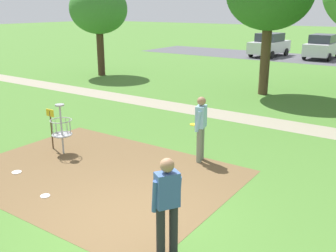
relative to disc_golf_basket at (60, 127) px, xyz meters
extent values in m
plane|color=#47752D|center=(3.81, -1.69, -0.75)|extent=(160.00, 160.00, 0.00)
cube|color=brown|center=(1.80, -0.45, -0.75)|extent=(6.34, 4.71, 0.01)
cylinder|color=#9E9EA3|center=(0.06, -0.01, -0.08)|extent=(0.05, 0.05, 1.35)
cylinder|color=#9E9EA3|center=(0.06, -0.01, 0.62)|extent=(0.24, 0.24, 0.04)
torus|color=#9E9EA3|center=(0.06, -0.01, 0.20)|extent=(0.58, 0.58, 0.02)
torus|color=#9E9EA3|center=(0.06, -0.01, -0.20)|extent=(0.55, 0.55, 0.03)
cylinder|color=#9E9EA3|center=(0.06, -0.01, -0.22)|extent=(0.48, 0.48, 0.02)
cylinder|color=gray|center=(0.30, -0.01, 0.00)|extent=(0.01, 0.01, 0.40)
cylinder|color=gray|center=(0.25, 0.13, 0.00)|extent=(0.01, 0.01, 0.40)
cylinder|color=gray|center=(0.13, 0.22, 0.00)|extent=(0.01, 0.01, 0.40)
cylinder|color=gray|center=(-0.01, 0.22, 0.00)|extent=(0.01, 0.01, 0.40)
cylinder|color=gray|center=(-0.13, 0.13, 0.00)|extent=(0.01, 0.01, 0.40)
cylinder|color=gray|center=(-0.18, -0.01, 0.00)|extent=(0.01, 0.01, 0.40)
cylinder|color=gray|center=(-0.13, -0.15, 0.00)|extent=(0.01, 0.01, 0.40)
cylinder|color=gray|center=(-0.01, -0.24, 0.00)|extent=(0.01, 0.01, 0.40)
cylinder|color=gray|center=(0.13, -0.24, 0.00)|extent=(0.01, 0.01, 0.40)
cylinder|color=gray|center=(0.25, -0.15, 0.00)|extent=(0.01, 0.01, 0.40)
cylinder|color=#4C3823|center=(-0.49, 0.09, -0.20)|extent=(0.04, 0.04, 1.10)
cube|color=gold|center=(-0.49, 0.09, 0.30)|extent=(0.28, 0.03, 0.20)
cylinder|color=#232328|center=(4.96, -2.29, -0.29)|extent=(0.14, 0.14, 0.92)
cylinder|color=#232328|center=(5.08, -2.10, -0.29)|extent=(0.14, 0.14, 0.92)
cube|color=#385693|center=(5.02, -2.19, 0.45)|extent=(0.38, 0.42, 0.56)
sphere|color=#9E7051|center=(5.02, -2.19, 0.85)|extent=(0.22, 0.22, 0.22)
cylinder|color=#385693|center=(4.91, -2.34, 0.36)|extent=(0.19, 0.16, 0.55)
cylinder|color=#385693|center=(5.11, -2.02, 0.36)|extent=(0.19, 0.16, 0.55)
cylinder|color=green|center=(4.87, -2.10, 0.22)|extent=(0.22, 0.22, 0.02)
cylinder|color=slate|center=(3.43, 1.56, -0.29)|extent=(0.14, 0.14, 0.92)
cylinder|color=slate|center=(3.37, 1.77, -0.29)|extent=(0.14, 0.14, 0.92)
cube|color=#84B7D1|center=(3.40, 1.67, 0.45)|extent=(0.30, 0.40, 0.56)
sphere|color=#9E7051|center=(3.40, 1.67, 0.85)|extent=(0.22, 0.22, 0.22)
cylinder|color=#84B7D1|center=(3.43, 1.48, 0.36)|extent=(0.18, 0.13, 0.55)
cylinder|color=#84B7D1|center=(3.34, 1.84, 0.36)|extent=(0.18, 0.13, 0.55)
cylinder|color=gold|center=(3.23, 1.62, 0.22)|extent=(0.22, 0.22, 0.02)
cylinder|color=white|center=(1.70, -1.94, -0.74)|extent=(0.20, 0.20, 0.02)
cylinder|color=white|center=(0.12, -1.53, -0.74)|extent=(0.23, 0.23, 0.02)
cylinder|color=#422D1E|center=(-8.02, 9.91, 0.51)|extent=(0.41, 0.41, 2.52)
ellipsoid|color=#38752D|center=(-8.02, 9.91, 2.98)|extent=(3.24, 3.24, 2.76)
cylinder|color=#4C3823|center=(1.72, 10.35, 0.76)|extent=(0.43, 0.43, 3.03)
cube|color=silver|center=(-3.20, 24.18, 0.00)|extent=(2.20, 4.36, 0.90)
cube|color=#2D333D|center=(-3.20, 24.18, 0.77)|extent=(1.79, 2.33, 0.64)
cylinder|color=black|center=(-3.97, 25.56, -0.45)|extent=(0.24, 0.61, 0.60)
cylinder|color=black|center=(-2.17, 25.38, -0.45)|extent=(0.24, 0.61, 0.60)
cylinder|color=black|center=(-4.22, 22.97, -0.45)|extent=(0.24, 0.61, 0.60)
cylinder|color=black|center=(-2.43, 22.79, -0.45)|extent=(0.24, 0.61, 0.60)
cube|color=silver|center=(0.68, 25.04, 0.00)|extent=(1.85, 4.22, 0.90)
cube|color=#2D333D|center=(0.68, 25.04, 0.77)|extent=(1.61, 2.20, 0.64)
cylinder|color=black|center=(-0.21, 26.35, -0.45)|extent=(0.19, 0.60, 0.60)
cylinder|color=black|center=(-0.24, 23.74, -0.45)|extent=(0.19, 0.60, 0.60)
cylinder|color=black|center=(1.56, 23.72, -0.45)|extent=(0.19, 0.60, 0.60)
cube|color=gray|center=(3.81, 6.05, -0.75)|extent=(40.00, 1.27, 0.00)
camera|label=1|loc=(8.06, -6.58, 3.10)|focal=41.50mm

